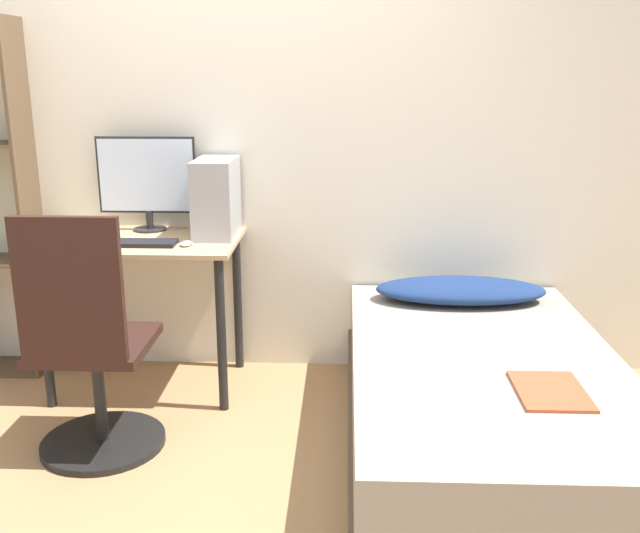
% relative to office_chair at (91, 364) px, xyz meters
% --- Properties ---
extents(ground_plane, '(14.00, 14.00, 0.00)m').
position_rel_office_chair_xyz_m(ground_plane, '(0.39, -0.35, -0.41)').
color(ground_plane, '#9E754C').
extents(wall_back, '(8.00, 0.05, 2.50)m').
position_rel_office_chair_xyz_m(wall_back, '(0.39, 1.00, 0.84)').
color(wall_back, silver).
rests_on(wall_back, ground_plane).
extents(desk, '(0.93, 0.60, 0.77)m').
position_rel_office_chair_xyz_m(desk, '(0.05, 0.68, 0.23)').
color(desk, tan).
rests_on(desk, ground_plane).
extents(office_chair, '(0.52, 0.52, 1.05)m').
position_rel_office_chair_xyz_m(office_chair, '(0.00, 0.00, 0.00)').
color(office_chair, black).
rests_on(office_chair, ground_plane).
extents(bed, '(1.10, 1.89, 0.46)m').
position_rel_office_chair_xyz_m(bed, '(1.60, 0.03, -0.18)').
color(bed, '#4C3D2D').
rests_on(bed, ground_plane).
extents(pillow, '(0.83, 0.36, 0.11)m').
position_rel_office_chair_xyz_m(pillow, '(1.60, 0.72, 0.11)').
color(pillow, navy).
rests_on(pillow, bed).
extents(magazine, '(0.24, 0.32, 0.01)m').
position_rel_office_chair_xyz_m(magazine, '(1.76, -0.31, 0.06)').
color(magazine, '#B24C2D').
rests_on(magazine, bed).
extents(monitor, '(0.50, 0.17, 0.47)m').
position_rel_office_chair_xyz_m(monitor, '(0.03, 0.88, 0.62)').
color(monitor, black).
rests_on(monitor, desk).
extents(keyboard, '(0.40, 0.12, 0.02)m').
position_rel_office_chair_xyz_m(keyboard, '(0.04, 0.56, 0.37)').
color(keyboard, black).
rests_on(keyboard, desk).
extents(pc_tower, '(0.19, 0.36, 0.38)m').
position_rel_office_chair_xyz_m(pc_tower, '(0.40, 0.78, 0.55)').
color(pc_tower, '#99999E').
rests_on(pc_tower, desk).
extents(mouse, '(0.06, 0.09, 0.02)m').
position_rel_office_chair_xyz_m(mouse, '(0.29, 0.56, 0.37)').
color(mouse, silver).
rests_on(mouse, desk).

